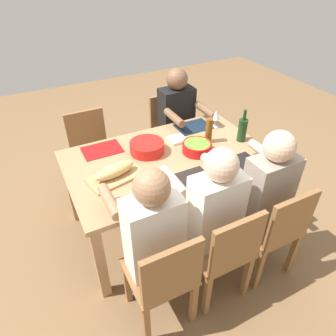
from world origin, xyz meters
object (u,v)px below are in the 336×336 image
at_px(chair_far_right, 164,277).
at_px(beer_bottle, 209,131).
at_px(chair_far_left, 275,228).
at_px(cutting_board, 115,177).
at_px(wine_glass, 216,116).
at_px(serving_bowl_greens, 147,147).
at_px(napkin_stack, 177,140).
at_px(chair_near_left, 170,129).
at_px(dining_table, 168,165).
at_px(diner_far_left, 263,190).
at_px(chair_far_center, 224,251).
at_px(serving_bowl_salad, 197,147).
at_px(diner_far_center, 212,210).
at_px(bread_loaf, 115,171).
at_px(diner_far_right, 151,233).
at_px(wine_bottle, 242,129).
at_px(chair_near_right, 91,149).
at_px(diner_near_left, 178,118).

relative_size(chair_far_right, beer_bottle, 3.86).
bearing_deg(chair_far_left, cutting_board, -39.59).
distance_m(beer_bottle, wine_glass, 0.29).
height_order(serving_bowl_greens, cutting_board, serving_bowl_greens).
xyz_separation_m(beer_bottle, napkin_stack, (0.23, -0.14, -0.10)).
bearing_deg(chair_near_left, beer_bottle, 88.07).
height_order(dining_table, beer_bottle, beer_bottle).
bearing_deg(diner_far_left, dining_table, -55.22).
height_order(chair_far_center, serving_bowl_salad, chair_far_center).
distance_m(dining_table, chair_near_left, 0.95).
relative_size(dining_table, beer_bottle, 7.36).
relative_size(diner_far_center, chair_near_left, 1.41).
distance_m(dining_table, bread_loaf, 0.50).
bearing_deg(cutting_board, diner_far_right, 92.52).
distance_m(wine_bottle, wine_glass, 0.32).
distance_m(cutting_board, wine_glass, 1.15).
distance_m(serving_bowl_greens, napkin_stack, 0.31).
bearing_deg(bread_loaf, diner_far_center, 129.36).
xyz_separation_m(cutting_board, bread_loaf, (0.00, 0.00, 0.06)).
bearing_deg(wine_glass, diner_far_center, 55.02).
bearing_deg(dining_table, chair_far_left, 118.36).
xyz_separation_m(dining_table, bread_loaf, (0.47, 0.07, 0.15)).
distance_m(chair_near_right, chair_far_center, 1.71).
distance_m(chair_far_left, bread_loaf, 1.23).
xyz_separation_m(diner_far_center, wine_glass, (-0.63, -0.89, 0.16)).
bearing_deg(wine_glass, chair_far_left, 80.48).
bearing_deg(beer_bottle, wine_glass, -135.96).
relative_size(diner_far_right, serving_bowl_salad, 4.95).
xyz_separation_m(diner_far_right, wine_glass, (-1.07, -0.89, 0.16)).
bearing_deg(chair_far_right, cutting_board, -88.09).
relative_size(dining_table, wine_glass, 9.75).
bearing_deg(wine_bottle, chair_far_right, 34.09).
xyz_separation_m(wine_bottle, wine_glass, (0.06, -0.31, 0.01)).
bearing_deg(napkin_stack, diner_near_left, -119.75).
height_order(chair_near_left, serving_bowl_greens, chair_near_left).
bearing_deg(wine_bottle, napkin_stack, -26.21).
relative_size(chair_far_center, wine_bottle, 2.93).
bearing_deg(diner_near_left, chair_far_right, 58.72).
height_order(dining_table, diner_near_left, diner_near_left).
bearing_deg(wine_glass, wine_bottle, 101.53).
distance_m(chair_near_left, serving_bowl_greens, 0.94).
distance_m(diner_far_left, chair_near_left, 1.48).
height_order(chair_far_right, napkin_stack, chair_far_right).
bearing_deg(bread_loaf, chair_near_left, -135.74).
relative_size(chair_near_left, chair_far_right, 1.00).
relative_size(chair_near_right, serving_bowl_salad, 3.51).
bearing_deg(dining_table, serving_bowl_salad, 170.57).
distance_m(chair_near_right, bread_loaf, 0.95).
xyz_separation_m(diner_far_left, diner_far_center, (0.45, 0.00, 0.00)).
distance_m(chair_far_center, bread_loaf, 0.95).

